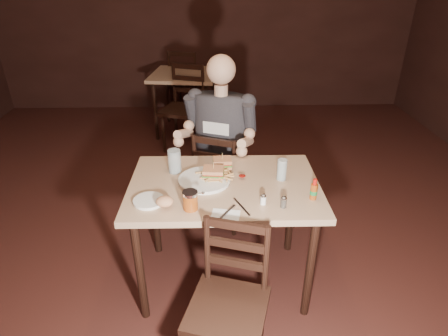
{
  "coord_description": "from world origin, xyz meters",
  "views": [
    {
      "loc": [
        0.07,
        -2.18,
        1.92
      ],
      "look_at": [
        0.14,
        -0.18,
        0.85
      ],
      "focal_mm": 30.0,
      "sensor_mm": 36.0,
      "label": 1
    }
  ],
  "objects_px": {
    "chair_far": "(222,177)",
    "bg_chair_far": "(188,84)",
    "hot_sauce": "(314,189)",
    "bg_table": "(185,80)",
    "main_table": "(224,196)",
    "chair_near": "(228,309)",
    "diner": "(219,122)",
    "bg_chair_near": "(183,110)",
    "syrup_dispenser": "(190,200)",
    "dinner_plate": "(205,180)",
    "glass_left": "(175,161)",
    "side_plate": "(149,201)",
    "glass_right": "(282,170)"
  },
  "relations": [
    {
      "from": "chair_near",
      "to": "bg_chair_near",
      "type": "bearing_deg",
      "value": 114.81
    },
    {
      "from": "bg_chair_near",
      "to": "hot_sauce",
      "type": "height_order",
      "value": "bg_chair_near"
    },
    {
      "from": "diner",
      "to": "glass_left",
      "type": "xyz_separation_m",
      "value": [
        -0.3,
        -0.48,
        -0.07
      ]
    },
    {
      "from": "diner",
      "to": "syrup_dispenser",
      "type": "height_order",
      "value": "diner"
    },
    {
      "from": "main_table",
      "to": "bg_chair_near",
      "type": "xyz_separation_m",
      "value": [
        -0.4,
        2.18,
        -0.2
      ]
    },
    {
      "from": "chair_far",
      "to": "bg_chair_far",
      "type": "xyz_separation_m",
      "value": [
        -0.41,
        2.59,
        0.06
      ]
    },
    {
      "from": "bg_table",
      "to": "glass_left",
      "type": "height_order",
      "value": "glass_left"
    },
    {
      "from": "bg_table",
      "to": "diner",
      "type": "distance_m",
      "value": 2.13
    },
    {
      "from": "syrup_dispenser",
      "to": "side_plate",
      "type": "relative_size",
      "value": 0.64
    },
    {
      "from": "chair_far",
      "to": "hot_sauce",
      "type": "distance_m",
      "value": 1.09
    },
    {
      "from": "syrup_dispenser",
      "to": "main_table",
      "type": "bearing_deg",
      "value": 54.76
    },
    {
      "from": "bg_chair_near",
      "to": "glass_left",
      "type": "distance_m",
      "value": 2.05
    },
    {
      "from": "bg_chair_far",
      "to": "hot_sauce",
      "type": "height_order",
      "value": "bg_chair_far"
    },
    {
      "from": "chair_near",
      "to": "syrup_dispenser",
      "type": "bearing_deg",
      "value": 133.36
    },
    {
      "from": "chair_near",
      "to": "side_plate",
      "type": "distance_m",
      "value": 0.71
    },
    {
      "from": "diner",
      "to": "syrup_dispenser",
      "type": "distance_m",
      "value": 0.93
    },
    {
      "from": "side_plate",
      "to": "syrup_dispenser",
      "type": "bearing_deg",
      "value": -17.04
    },
    {
      "from": "bg_table",
      "to": "glass_right",
      "type": "height_order",
      "value": "glass_right"
    },
    {
      "from": "bg_chair_near",
      "to": "glass_right",
      "type": "relative_size",
      "value": 7.2
    },
    {
      "from": "bg_table",
      "to": "main_table",
      "type": "bearing_deg",
      "value": -81.65
    },
    {
      "from": "main_table",
      "to": "hot_sauce",
      "type": "xyz_separation_m",
      "value": [
        0.49,
        -0.19,
        0.15
      ]
    },
    {
      "from": "bg_chair_far",
      "to": "bg_chair_near",
      "type": "relative_size",
      "value": 1.0
    },
    {
      "from": "side_plate",
      "to": "main_table",
      "type": "bearing_deg",
      "value": 24.14
    },
    {
      "from": "chair_near",
      "to": "glass_right",
      "type": "bearing_deg",
      "value": 78.82
    },
    {
      "from": "main_table",
      "to": "chair_near",
      "type": "distance_m",
      "value": 0.69
    },
    {
      "from": "chair_far",
      "to": "diner",
      "type": "relative_size",
      "value": 0.87
    },
    {
      "from": "chair_far",
      "to": "chair_near",
      "type": "bearing_deg",
      "value": 110.72
    },
    {
      "from": "chair_near",
      "to": "bg_chair_near",
      "type": "distance_m",
      "value": 2.84
    },
    {
      "from": "chair_near",
      "to": "diner",
      "type": "bearing_deg",
      "value": 107.14
    },
    {
      "from": "main_table",
      "to": "chair_near",
      "type": "relative_size",
      "value": 1.39
    },
    {
      "from": "diner",
      "to": "syrup_dispenser",
      "type": "relative_size",
      "value": 8.93
    },
    {
      "from": "chair_near",
      "to": "side_plate",
      "type": "xyz_separation_m",
      "value": [
        -0.42,
        0.44,
        0.36
      ]
    },
    {
      "from": "diner",
      "to": "hot_sauce",
      "type": "xyz_separation_m",
      "value": [
        0.51,
        -0.83,
        -0.08
      ]
    },
    {
      "from": "chair_far",
      "to": "bg_chair_far",
      "type": "bearing_deg",
      "value": -59.89
    },
    {
      "from": "glass_left",
      "to": "side_plate",
      "type": "height_order",
      "value": "glass_left"
    },
    {
      "from": "chair_far",
      "to": "chair_near",
      "type": "height_order",
      "value": "chair_far"
    },
    {
      "from": "bg_table",
      "to": "syrup_dispenser",
      "type": "xyz_separation_m",
      "value": [
        0.21,
        -2.99,
        0.14
      ]
    },
    {
      "from": "chair_far",
      "to": "glass_right",
      "type": "bearing_deg",
      "value": 139.3
    },
    {
      "from": "bg_table",
      "to": "bg_chair_far",
      "type": "relative_size",
      "value": 0.93
    },
    {
      "from": "chair_near",
      "to": "diner",
      "type": "xyz_separation_m",
      "value": [
        -0.01,
        1.28,
        0.5
      ]
    },
    {
      "from": "bg_chair_near",
      "to": "side_plate",
      "type": "xyz_separation_m",
      "value": [
        -0.03,
        -2.37,
        0.29
      ]
    },
    {
      "from": "glass_left",
      "to": "glass_right",
      "type": "height_order",
      "value": "glass_left"
    },
    {
      "from": "bg_table",
      "to": "bg_chair_far",
      "type": "bearing_deg",
      "value": 90.0
    },
    {
      "from": "glass_left",
      "to": "side_plate",
      "type": "distance_m",
      "value": 0.38
    },
    {
      "from": "chair_far",
      "to": "dinner_plate",
      "type": "height_order",
      "value": "chair_far"
    },
    {
      "from": "bg_chair_far",
      "to": "glass_right",
      "type": "relative_size",
      "value": 7.2
    },
    {
      "from": "bg_chair_far",
      "to": "hot_sauce",
      "type": "relative_size",
      "value": 7.58
    },
    {
      "from": "bg_table",
      "to": "bg_chair_near",
      "type": "height_order",
      "value": "bg_chair_near"
    },
    {
      "from": "diner",
      "to": "glass_right",
      "type": "relative_size",
      "value": 7.21
    },
    {
      "from": "glass_right",
      "to": "bg_chair_near",
      "type": "bearing_deg",
      "value": 109.4
    }
  ]
}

